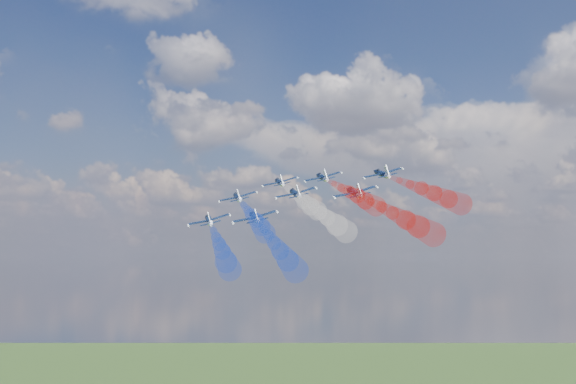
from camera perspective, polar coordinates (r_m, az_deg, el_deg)
The scene contains 16 objects.
jet_lead at distance 190.05m, azimuth -0.68°, elevation 0.79°, with size 10.18×12.72×3.39m, color black, non-canonical shape.
trail_lead at distance 165.41m, azimuth 0.86°, elevation -0.37°, with size 4.24×39.47×4.24m, color white, non-canonical shape.
jet_inner_left at distance 178.45m, azimuth -4.09°, elevation -0.42°, with size 10.18×12.72×3.39m, color black, non-canonical shape.
trail_inner_left at distance 153.65m, azimuth -2.98°, elevation -1.87°, with size 4.24×39.47×4.24m, color blue, non-canonical shape.
jet_inner_right at distance 181.08m, azimuth 2.79°, elevation 1.19°, with size 10.18×12.72×3.39m, color black, non-canonical shape.
trail_inner_right at distance 156.78m, azimuth 4.95°, elevation 0.02°, with size 4.24×39.47×4.24m, color red, non-canonical shape.
jet_outer_left at distance 163.17m, azimuth -6.39°, elevation -2.28°, with size 10.18×12.72×3.39m, color black, non-canonical shape.
trail_outer_left at distance 138.43m, azimuth -5.58°, elevation -4.22°, with size 4.24×39.47×4.24m, color blue, non-canonical shape.
jet_center_third at distance 165.83m, azimuth 0.60°, elevation -0.12°, with size 10.18×12.72×3.39m, color black, non-canonical shape.
trail_center_third at distance 141.40m, azimuth 2.62°, elevation -1.64°, with size 4.24×39.47×4.24m, color white, non-canonical shape.
jet_outer_right at distance 170.56m, azimuth 7.59°, elevation 1.47°, with size 10.18×12.72×3.39m, color black, non-canonical shape.
trail_outer_right at distance 146.93m, azimuth 10.69°, elevation 0.26°, with size 4.24×39.47×4.24m, color red, non-canonical shape.
jet_rear_left at distance 151.94m, azimuth -2.71°, elevation -2.07°, with size 10.18×12.72×3.39m, color black, non-canonical shape.
trail_rear_left at distance 127.39m, azimuth -1.11°, elevation -4.13°, with size 4.24×39.47×4.24m, color blue, non-canonical shape.
jet_rear_right at distance 155.06m, azimuth 5.38°, elevation -0.05°, with size 10.18×12.72×3.39m, color black, non-canonical shape.
trail_rear_right at distance 131.22m, azimuth 8.45°, elevation -1.68°, with size 4.24×39.47×4.24m, color red, non-canonical shape.
Camera 1 is at (125.17, -150.88, 121.85)m, focal length 44.03 mm.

